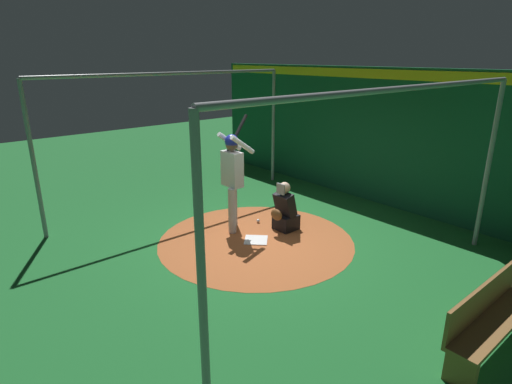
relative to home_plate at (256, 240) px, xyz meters
name	(u,v)px	position (x,y,z in m)	size (l,w,h in m)	color
ground_plane	(256,241)	(0.00, 0.00, -0.01)	(26.55, 26.55, 0.00)	#1E6B2D
dirt_circle	(256,240)	(0.00, 0.00, -0.01)	(3.60, 3.60, 0.01)	#B76033
home_plate	(256,240)	(0.00, 0.00, 0.00)	(0.42, 0.42, 0.01)	white
batter	(233,172)	(-0.03, -0.72, 1.15)	(0.68, 0.49, 2.21)	#BCBCC0
catcher	(285,211)	(-0.76, -0.02, 0.37)	(0.58, 0.40, 0.98)	black
back_wall	(376,136)	(-3.61, 0.00, 1.52)	(0.23, 10.55, 3.03)	#145133
cage_frame	(256,129)	(0.00, 0.00, 2.07)	(5.91, 5.49, 2.94)	gray
bench	(490,317)	(-0.06, 4.02, 0.44)	(1.79, 0.36, 0.85)	olive
baseball_0	(258,221)	(-0.59, -0.63, 0.03)	(0.07, 0.07, 0.07)	white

